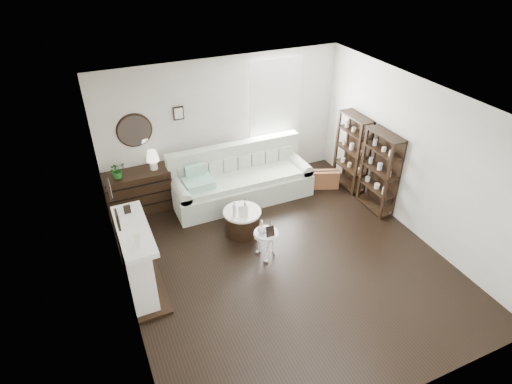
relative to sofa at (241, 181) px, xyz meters
name	(u,v)px	position (x,y,z in m)	size (l,w,h in m)	color
room	(258,108)	(0.66, 0.61, 1.24)	(5.50, 5.50, 5.50)	black
fireplace	(137,262)	(-2.39, -1.79, 0.18)	(0.50, 1.40, 1.84)	white
shelf_unit_far	(352,152)	(2.26, -0.54, 0.44)	(0.30, 0.80, 1.60)	black
shelf_unit_near	(380,172)	(2.26, -1.44, 0.44)	(0.30, 0.80, 1.60)	black
sofa	(241,181)	(0.00, 0.00, 0.00)	(2.78, 0.96, 1.08)	beige
quilt	(199,183)	(-0.91, -0.14, 0.27)	(0.55, 0.45, 0.14)	#227F53
suitcase	(324,179)	(1.75, -0.39, -0.16)	(0.59, 0.20, 0.39)	brown
dresser	(138,191)	(-1.97, 0.38, 0.05)	(1.23, 0.53, 0.82)	black
table_lamp	(153,160)	(-1.61, 0.38, 0.66)	(0.24, 0.24, 0.38)	#F4E6CE
potted_plant	(117,170)	(-2.28, 0.33, 0.62)	(0.28, 0.24, 0.31)	#1B5D1A
drum_table	(242,222)	(-0.43, -1.12, -0.12)	(0.68, 0.68, 0.47)	black
pedestal_table	(266,234)	(-0.31, -1.88, 0.10)	(0.42, 0.42, 0.50)	silver
eiffel_drum	(245,204)	(-0.35, -1.07, 0.21)	(0.11, 0.11, 0.19)	black
bottle_drum	(235,209)	(-0.60, -1.20, 0.26)	(0.07, 0.07, 0.30)	silver
card_frame_drum	(243,212)	(-0.47, -1.29, 0.22)	(0.16, 0.01, 0.22)	silver
eiffel_ped	(270,226)	(-0.23, -1.85, 0.24)	(0.11, 0.11, 0.19)	black
flask_ped	(262,227)	(-0.38, -1.86, 0.27)	(0.13, 0.13, 0.25)	silver
card_frame_ped	(270,231)	(-0.29, -1.99, 0.24)	(0.14, 0.01, 0.19)	black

